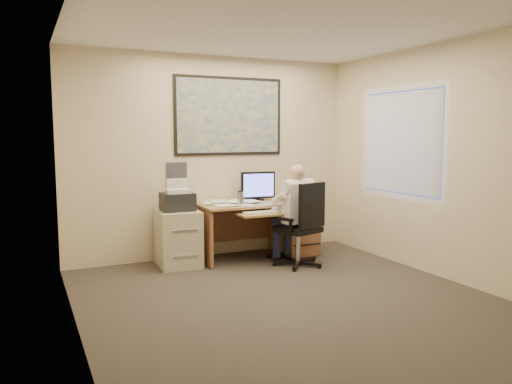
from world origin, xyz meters
name	(u,v)px	position (x,y,z in m)	size (l,w,h in m)	color
room_shell	(296,167)	(0.00, 0.00, 1.35)	(4.00, 4.50, 2.70)	#38322B
desk	(278,222)	(0.81, 1.90, 0.45)	(1.60, 0.97, 1.14)	#AA8448
world_map	(229,116)	(0.23, 2.23, 1.90)	(1.56, 0.03, 1.06)	#1E4C93
wall_calendar	(177,178)	(-0.52, 2.24, 1.08)	(0.28, 0.01, 0.42)	white
window_blinds	(400,143)	(1.97, 0.80, 1.55)	(0.06, 1.40, 1.30)	beige
filing_cabinet	(178,233)	(-0.62, 1.89, 0.42)	(0.54, 0.63, 0.98)	#BEBA99
office_chair	(299,242)	(0.74, 1.20, 0.31)	(0.79, 0.79, 1.07)	black
person	(297,215)	(0.75, 1.28, 0.64)	(0.52, 0.74, 1.28)	silver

